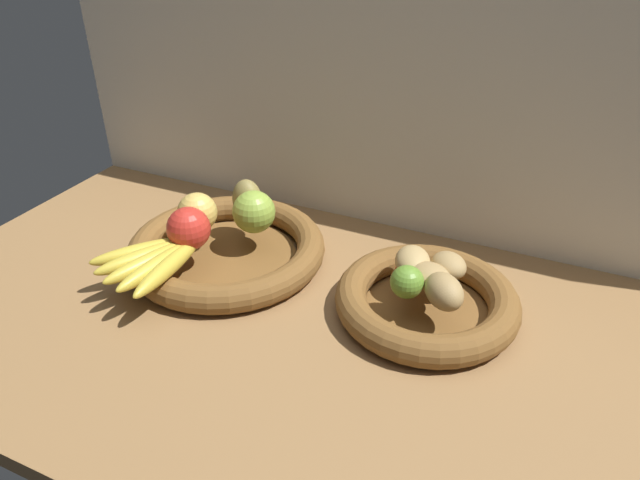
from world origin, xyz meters
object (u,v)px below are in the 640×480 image
Objects in this scene: apple_green_back at (254,212)px; banana_bunch_front at (156,259)px; potato_large at (429,277)px; potato_small at (445,290)px; potato_back at (449,265)px; fruit_bowl_left at (227,249)px; fruit_bowl_right at (427,301)px; potato_oblong at (413,262)px; pear_brown at (247,200)px; chili_pepper at (427,282)px; apple_red_front at (189,229)px; apple_golden_left at (197,212)px; lime_near at (407,283)px.

apple_green_back is 19.45cm from banana_bunch_front.
potato_small is at bearing -45.00° from potato_large.
potato_small is at bearing 11.91° from banana_bunch_front.
potato_small is (37.24, -7.29, -1.36)cm from apple_green_back.
apple_green_back reaches higher than potato_back.
potato_large is 1.13× the size of potato_back.
fruit_bowl_left is 37.89cm from fruit_bowl_right.
potato_oblong is (-3.60, 2.80, 4.90)cm from fruit_bowl_right.
fruit_bowl_right is at bearing -11.31° from pear_brown.
fruit_bowl_right is 2.42× the size of chili_pepper.
pear_brown reaches higher than apple_red_front.
fruit_bowl_right is 45.18cm from banana_bunch_front.
apple_green_back is (7.36, 9.82, 0.10)cm from apple_red_front.
chili_pepper is (43.45, -0.14, -2.78)cm from apple_golden_left.
banana_bunch_front is at bearing -103.10° from apple_red_front.
lime_near is 0.43× the size of chili_pepper.
apple_red_front is (-3.50, -5.73, 6.58)cm from fruit_bowl_left.
pear_brown is at bearing 86.36° from fruit_bowl_left.
fruit_bowl_right is at bearing -114.44° from potato_back.
potato_large is (43.64, -0.10, -1.63)cm from apple_golden_left.
potato_small reaches higher than fruit_bowl_left.
pear_brown is 42.02cm from potato_small.
apple_golden_left is at bearing 175.98° from potato_small.
apple_green_back is at bearing 62.06° from banana_bunch_front.
potato_large reaches higher than fruit_bowl_right.
potato_back is at bearing -4.48° from pear_brown.
lime_near is at bearing 12.64° from banana_bunch_front.
chili_pepper is at bearing -167.71° from potato_large.
apple_green_back reaches higher than chili_pepper.
apple_red_front is at bearing -106.77° from pear_brown.
apple_red_front reaches higher than banana_bunch_front.
apple_green_back is at bearing 177.57° from potato_oblong.
apple_red_front reaches higher than potato_oblong.
lime_near is at bearing -96.32° from chili_pepper.
apple_green_back is 1.09× the size of potato_large.
apple_green_back is at bearing 53.16° from apple_red_front.
chili_pepper is at bearing -167.71° from fruit_bowl_right.
potato_small reaches higher than potato_oblong.
lime_near reaches higher than potato_back.
potato_large reaches higher than banana_bunch_front.
fruit_bowl_left is at bearing 58.54° from apple_red_front.
potato_large is at bearing 180.00° from fruit_bowl_right.
pear_brown is 1.09× the size of potato_small.
apple_golden_left is at bearing -174.61° from potato_back.
potato_large is at bearing 37.91° from chili_pepper.
apple_green_back is at bearing -161.34° from chili_pepper.
pear_brown is 0.41× the size of banana_bunch_front.
potato_oblong is at bearing 142.13° from fruit_bowl_right.
apple_red_front is 38.78cm from potato_oblong.
pear_brown reaches higher than chili_pepper.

